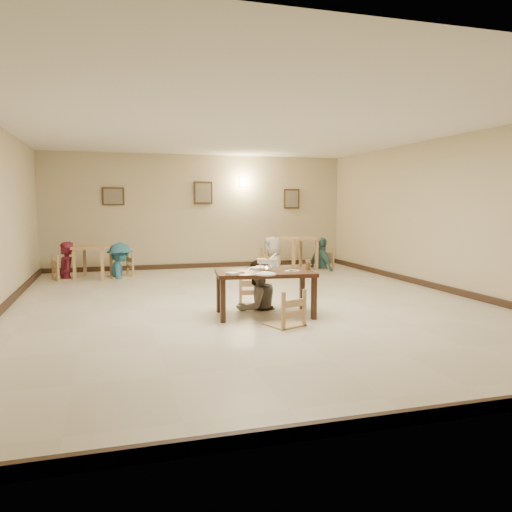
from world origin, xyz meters
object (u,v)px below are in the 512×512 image
object	(u,v)px
curry_warmer	(267,261)
main_table	(265,276)
bg_table_left	(93,252)
bg_table_right	(297,243)
bg_chair_lr	(120,254)
bg_chair_rr	(322,249)
chair_near	(284,291)
bg_diner_d	(322,237)
bg_chair_ll	(65,256)
chair_far	(255,277)
bg_chair_rl	(272,250)
main_diner	(257,260)
bg_diner_a	(65,242)
bg_diner_b	(120,243)
drink_glass	(308,265)
bg_diner_c	(272,237)

from	to	relation	value
curry_warmer	main_table	bearing A→B (deg)	-171.27
bg_table_left	bg_table_right	distance (m)	5.05
bg_chair_lr	bg_chair_rr	bearing A→B (deg)	75.09
main_table	chair_near	bearing A→B (deg)	-75.82
curry_warmer	bg_diner_d	distance (m)	5.68
bg_chair_ll	curry_warmer	bearing A→B (deg)	-166.70
chair_far	bg_chair_rl	world-z (taller)	bg_chair_rl
main_diner	bg_chair_rl	world-z (taller)	main_diner
bg_table_left	bg_diner_a	world-z (taller)	bg_diner_a
main_diner	curry_warmer	size ratio (longest dim) A/B	4.88
chair_near	bg_diner_a	bearing A→B (deg)	-79.40
chair_far	bg_table_right	distance (m)	4.83
bg_diner_b	drink_glass	bearing A→B (deg)	-156.77
main_diner	bg_table_left	bearing A→B (deg)	-77.89
bg_table_right	bg_chair_rr	world-z (taller)	bg_chair_rr
bg_chair_lr	bg_diner_c	world-z (taller)	bg_diner_c
bg_chair_rr	bg_diner_d	world-z (taller)	bg_diner_d
bg_chair_rr	bg_diner_a	xyz separation A→B (m)	(-6.31, 0.00, 0.34)
main_table	bg_chair_rr	world-z (taller)	bg_chair_rr
bg_chair_ll	bg_diner_a	world-z (taller)	bg_diner_a
bg_diner_c	bg_chair_rl	bearing A→B (deg)	-24.10
bg_table_left	bg_chair_rl	world-z (taller)	bg_chair_rl
chair_far	drink_glass	distance (m)	1.00
main_table	bg_chair_lr	distance (m)	5.25
bg_table_left	curry_warmer	bearing A→B (deg)	-60.76
curry_warmer	drink_glass	world-z (taller)	curry_warmer
curry_warmer	bg_chair_rl	xyz separation A→B (m)	(1.71, 4.94, -0.31)
bg_chair_ll	bg_chair_rr	xyz separation A→B (m)	(6.31, -0.00, -0.01)
main_diner	bg_table_left	distance (m)	5.03
bg_chair_lr	bg_diner_d	world-z (taller)	bg_diner_d
bg_table_right	chair_far	bearing A→B (deg)	-119.42
chair_far	bg_chair_ll	bearing A→B (deg)	132.34
main_table	bg_chair_rl	xyz separation A→B (m)	(1.74, 4.94, -0.08)
chair_far	bg_diner_b	xyz separation A→B (m)	(-2.08, 4.16, 0.30)
main_diner	bg_chair_rr	xyz separation A→B (m)	(3.02, 4.26, -0.28)
bg_table_left	bg_table_right	bearing A→B (deg)	0.92
main_diner	bg_chair_rl	bearing A→B (deg)	-131.43
curry_warmer	bg_table_right	xyz separation A→B (m)	(2.37, 4.87, -0.15)
main_diner	bg_diner_a	size ratio (longest dim) A/B	0.93
main_diner	bg_table_right	world-z (taller)	main_diner
main_diner	bg_chair_rr	distance (m)	5.23
chair_far	bg_chair_lr	size ratio (longest dim) A/B	0.93
curry_warmer	bg_table_right	world-z (taller)	curry_warmer
bg_table_right	bg_chair_lr	bearing A→B (deg)	-179.47
curry_warmer	bg_table_right	distance (m)	5.42
chair_near	bg_chair_rr	world-z (taller)	bg_chair_rr
bg_chair_lr	bg_diner_d	xyz separation A→B (m)	(5.11, -0.02, 0.30)
bg_chair_lr	chair_far	bearing A→B (deg)	11.93
main_table	bg_diner_b	size ratio (longest dim) A/B	0.97
chair_far	chair_near	bearing A→B (deg)	-83.83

